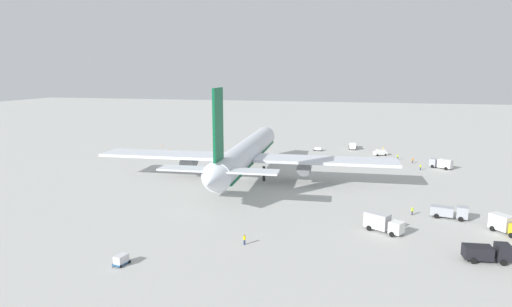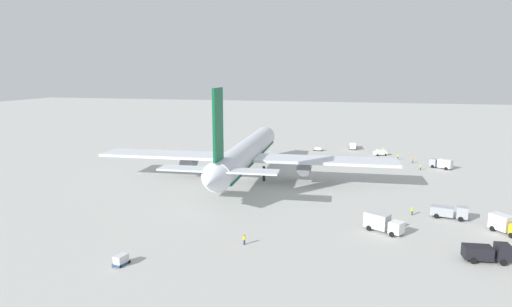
{
  "view_description": "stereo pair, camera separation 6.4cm",
  "coord_description": "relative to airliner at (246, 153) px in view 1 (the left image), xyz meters",
  "views": [
    {
      "loc": [
        -106.7,
        -28.87,
        27.03
      ],
      "look_at": [
        -3.65,
        -3.38,
        7.15
      ],
      "focal_mm": 30.6,
      "sensor_mm": 36.0,
      "label": 1
    },
    {
      "loc": [
        -106.69,
        -28.93,
        27.03
      ],
      "look_at": [
        -3.65,
        -3.38,
        7.15
      ],
      "focal_mm": 30.6,
      "sensor_mm": 36.0,
      "label": 2
    }
  ],
  "objects": [
    {
      "name": "baggage_cart_1",
      "position": [
        45.07,
        -13.86,
        -5.88
      ],
      "size": [
        1.6,
        3.61,
        1.3
      ],
      "color": "#595B60",
      "rests_on": "ground"
    },
    {
      "name": "ground_worker_5",
      "position": [
        35.3,
        -39.7,
        -5.71
      ],
      "size": [
        0.56,
        0.56,
        1.75
      ],
      "color": "black",
      "rests_on": "ground"
    },
    {
      "name": "ground_worker_4",
      "position": [
        30.78,
        -43.7,
        -5.75
      ],
      "size": [
        0.45,
        0.45,
        1.68
      ],
      "color": "#3F3F47",
      "rests_on": "ground"
    },
    {
      "name": "service_truck_2",
      "position": [
        -30.89,
        -32.67,
        -4.95
      ],
      "size": [
        5.28,
        6.87,
        3.1
      ],
      "color": "white",
      "rests_on": "ground"
    },
    {
      "name": "ground_worker_1",
      "position": [
        -20.31,
        -38.64,
        -5.78
      ],
      "size": [
        0.55,
        0.55,
        1.61
      ],
      "color": "#3F3F47",
      "rests_on": "ground"
    },
    {
      "name": "traffic_cone_1",
      "position": [
        33.86,
        37.12,
        -6.32
      ],
      "size": [
        0.36,
        0.36,
        0.55
      ],
      "primitive_type": "cone",
      "color": "orange",
      "rests_on": "ground"
    },
    {
      "name": "service_truck_3",
      "position": [
        -20.71,
        -45.21,
        -5.26
      ],
      "size": [
        3.38,
        6.77,
        2.56
      ],
      "color": "#999EA5",
      "rests_on": "ground"
    },
    {
      "name": "ground_plane",
      "position": [
        1.4,
        0.11,
        -6.6
      ],
      "size": [
        600.0,
        600.0,
        0.0
      ],
      "primitive_type": "plane",
      "color": "#B2B2AD"
    },
    {
      "name": "service_truck_5",
      "position": [
        -26.61,
        -52.96,
        -5.0
      ],
      "size": [
        5.61,
        5.01,
        3.02
      ],
      "color": "yellow",
      "rests_on": "ground"
    },
    {
      "name": "service_truck_0",
      "position": [
        24.89,
        -50.87,
        -5.07
      ],
      "size": [
        4.95,
        6.22,
        2.77
      ],
      "color": "#999EA5",
      "rests_on": "ground"
    },
    {
      "name": "ground_worker_0",
      "position": [
        47.78,
        -35.85,
        -5.7
      ],
      "size": [
        0.56,
        0.56,
        1.77
      ],
      "color": "black",
      "rests_on": "ground"
    },
    {
      "name": "ground_worker_3",
      "position": [
        -42.15,
        -11.24,
        -5.75
      ],
      "size": [
        0.56,
        0.56,
        1.68
      ],
      "color": "navy",
      "rests_on": "ground"
    },
    {
      "name": "airliner",
      "position": [
        0.0,
        0.0,
        0.0
      ],
      "size": [
        68.13,
        75.45,
        24.07
      ],
      "color": "silver",
      "rests_on": "ground"
    },
    {
      "name": "service_truck_1",
      "position": [
        -39.79,
        -46.97,
        -5.17
      ],
      "size": [
        2.98,
        6.44,
        2.77
      ],
      "color": "black",
      "rests_on": "ground"
    },
    {
      "name": "service_truck_4",
      "position": [
        51.99,
        -25.37,
        -5.26
      ],
      "size": [
        6.92,
        2.67,
        2.54
      ],
      "color": "white",
      "rests_on": "ground"
    },
    {
      "name": "traffic_cone_0",
      "position": [
        39.65,
        42.67,
        -6.32
      ],
      "size": [
        0.36,
        0.36,
        0.55
      ],
      "primitive_type": "cone",
      "color": "orange",
      "rests_on": "ground"
    },
    {
      "name": "service_van",
      "position": [
        41.34,
        -34.67,
        -5.57
      ],
      "size": [
        3.51,
        4.66,
        1.97
      ],
      "color": "white",
      "rests_on": "ground"
    },
    {
      "name": "ground_worker_2",
      "position": [
        21.37,
        -44.86,
        -5.75
      ],
      "size": [
        0.54,
        0.54,
        1.68
      ],
      "color": "navy",
      "rests_on": "ground"
    },
    {
      "name": "baggage_cart_0",
      "position": [
        -53.46,
        3.84,
        -5.8
      ],
      "size": [
        3.04,
        1.94,
        1.47
      ],
      "color": "#26598C",
      "rests_on": "ground"
    }
  ]
}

